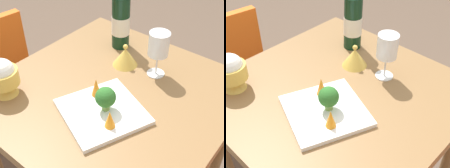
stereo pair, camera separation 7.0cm
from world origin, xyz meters
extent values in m
cube|color=olive|center=(0.00, 0.00, 0.73)|extent=(0.82, 0.82, 0.04)
cylinder|color=olive|center=(-0.35, -0.35, 0.35)|extent=(0.05, 0.05, 0.71)
cylinder|color=olive|center=(0.35, -0.35, 0.35)|extent=(0.05, 0.05, 0.71)
cylinder|color=olive|center=(0.35, 0.35, 0.35)|extent=(0.05, 0.05, 0.71)
cylinder|color=black|center=(0.96, -0.09, 0.21)|extent=(0.03, 0.03, 0.43)
cylinder|color=black|center=(0.63, -0.05, 0.21)|extent=(0.03, 0.03, 0.43)
cylinder|color=black|center=(0.16, -0.26, 0.86)|extent=(0.08, 0.07, 0.23)
cylinder|color=silver|center=(0.16, -0.26, 0.85)|extent=(0.08, 0.08, 0.08)
cylinder|color=white|center=(-0.07, -0.18, 0.75)|extent=(0.07, 0.07, 0.00)
cylinder|color=white|center=(-0.07, -0.18, 0.79)|extent=(0.01, 0.01, 0.08)
cylinder|color=white|center=(-0.07, -0.18, 0.88)|extent=(0.08, 0.08, 0.09)
cone|color=gold|center=(0.28, 0.25, 0.77)|extent=(0.08, 0.08, 0.04)
cylinder|color=gold|center=(0.28, 0.25, 0.82)|extent=(0.11, 0.11, 0.05)
sphere|color=white|center=(0.28, 0.25, 0.84)|extent=(0.09, 0.09, 0.09)
cone|color=gold|center=(0.06, -0.16, 0.78)|extent=(0.10, 0.10, 0.07)
sphere|color=gold|center=(0.06, -0.16, 0.83)|extent=(0.02, 0.02, 0.02)
cube|color=white|center=(-0.05, 0.11, 0.75)|extent=(0.33, 0.33, 0.02)
cylinder|color=#729E4C|center=(-0.06, 0.10, 0.78)|extent=(0.03, 0.03, 0.03)
sphere|color=#2D6B28|center=(-0.06, 0.10, 0.81)|extent=(0.07, 0.07, 0.07)
cone|color=orange|center=(-0.11, 0.15, 0.79)|extent=(0.03, 0.03, 0.06)
cone|color=orange|center=(0.02, 0.07, 0.80)|extent=(0.03, 0.03, 0.07)
camera|label=1|loc=(-0.53, 0.65, 1.46)|focal=49.11mm
camera|label=2|loc=(-0.58, 0.61, 1.46)|focal=49.11mm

